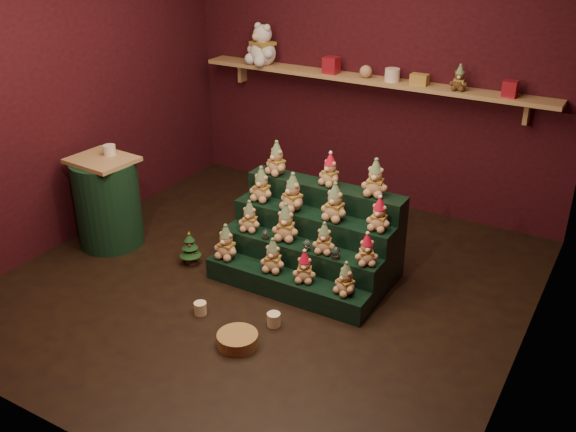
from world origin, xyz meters
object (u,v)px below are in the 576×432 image
Objects in this scene: snow_globe_c at (336,253)px; wicker_basket at (238,340)px; snow_globe_a at (265,234)px; white_bear at (263,39)px; riser_tier_front at (285,285)px; mug_right at (274,319)px; mini_christmas_tree at (190,248)px; snow_globe_b at (307,245)px; brown_bear at (459,78)px; side_table at (108,202)px; mug_left at (200,308)px.

snow_globe_c reaches higher than wicker_basket.
snow_globe_a is 2.39m from white_bear.
riser_tier_front is at bearing -155.76° from snow_globe_c.
white_bear is at bearing 123.54° from mug_right.
riser_tier_front is at bearing -34.13° from white_bear.
riser_tier_front is 0.42m from mug_right.
snow_globe_a is at bearing 11.77° from mini_christmas_tree.
snow_globe_b is 0.40× the size of brown_bear.
side_table is at bearing -174.20° from snow_globe_b.
snow_globe_a is at bearing 11.37° from side_table.
brown_bear reaches higher than snow_globe_a.
snow_globe_c reaches higher than snow_globe_a.
white_bear is at bearing 126.15° from riser_tier_front.
snow_globe_a is 0.78m from mug_right.
wicker_basket is (1.00, -0.75, -0.11)m from mini_christmas_tree.
mini_christmas_tree is at bearing 178.95° from riser_tier_front.
snow_globe_a is 1.01m from wicker_basket.
mini_christmas_tree is at bearing 7.73° from side_table.
mug_left is 0.58m from mug_right.
mug_left is 0.43× the size of brown_bear.
side_table is (-1.83, -0.04, 0.32)m from riser_tier_front.
snow_globe_b is at bearing -115.46° from brown_bear.
snow_globe_a is 1.56m from side_table.
wicker_basket is (-0.32, -0.89, -0.36)m from snow_globe_c.
riser_tier_front is 0.97m from mini_christmas_tree.
mug_left is (-0.53, -0.71, -0.36)m from snow_globe_b.
riser_tier_front is 0.70m from mug_left.
side_table is 0.91m from mini_christmas_tree.
snow_globe_b is 0.25m from snow_globe_c.
mini_christmas_tree is (-0.68, -0.14, -0.25)m from snow_globe_a.
snow_globe_b reaches higher than mug_left.
wicker_basket is 0.56× the size of white_bear.
mug_right is at bearing -71.23° from riser_tier_front.
snow_globe_b is at bearing -180.00° from snow_globe_c.
riser_tier_front is 1.69× the size of side_table.
brown_bear is (0.63, 2.64, 1.39)m from wicker_basket.
mini_christmas_tree is 1.42× the size of brown_bear.
mini_christmas_tree reaches higher than wicker_basket.
mug_right is at bearing 15.28° from mug_left.
snow_globe_b reaches higher than mug_right.
mini_christmas_tree is at bearing -172.39° from snow_globe_b.
side_table reaches higher than wicker_basket.
snow_globe_b is at bearing 57.76° from riser_tier_front.
snow_globe_c reaches higher than riser_tier_front.
wicker_basket is (0.04, -0.73, -0.04)m from riser_tier_front.
snow_globe_c is 0.70m from mug_right.
white_bear is (-1.75, 1.75, 1.17)m from snow_globe_c.
mini_christmas_tree is 2.41m from white_bear.
mug_left is 3.03m from brown_bear.
snow_globe_a reaches higher than riser_tier_front.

